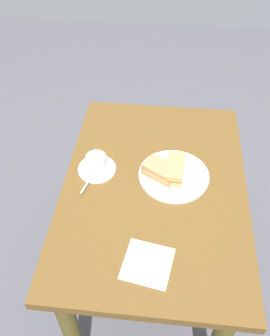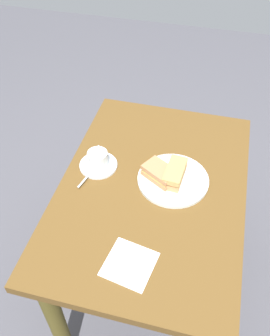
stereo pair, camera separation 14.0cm
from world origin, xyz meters
name	(u,v)px [view 1 (the left image)]	position (x,y,z in m)	size (l,w,h in m)	color
ground_plane	(149,277)	(0.00, 0.00, 0.00)	(6.00, 6.00, 0.00)	#515058
dining_table	(153,207)	(0.00, 0.00, 0.59)	(1.01, 0.70, 0.73)	brown
sandwich_plate	(174,176)	(0.05, -0.07, 0.74)	(0.27, 0.27, 0.01)	white
sandwich_front	(175,169)	(0.05, -0.07, 0.77)	(0.15, 0.08, 0.05)	tan
sandwich_back	(161,170)	(0.04, -0.02, 0.77)	(0.13, 0.15, 0.05)	#BC7C4D
coffee_saucer	(97,169)	(0.06, 0.23, 0.73)	(0.15, 0.15, 0.01)	white
coffee_cup	(96,162)	(0.06, 0.23, 0.77)	(0.11, 0.08, 0.06)	white
spoon	(89,181)	(-0.02, 0.25, 0.74)	(0.10, 0.04, 0.01)	silver
napkin	(147,264)	(-0.34, 0.00, 0.73)	(0.15, 0.15, 0.00)	white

